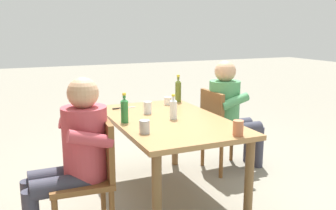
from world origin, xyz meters
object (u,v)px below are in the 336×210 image
object	(u,v)px
person_in_plaid_shirt	(230,110)
table_knife	(122,108)
chair_far_left	(91,171)
bottle_olive	(178,90)
cup_steel	(145,127)
cup_glass	(148,108)
bottle_green	(124,110)
cup_terracotta	(238,128)
dining_table	(168,128)
bottle_clear	(173,108)
person_in_white_shirt	(74,151)
chair_near_right	(221,126)
cup_white	(168,101)

from	to	relation	value
person_in_plaid_shirt	table_knife	bearing A→B (deg)	80.01
chair_far_left	bottle_olive	size ratio (longest dim) A/B	2.98
cup_steel	cup_glass	bearing A→B (deg)	-22.51
person_in_plaid_shirt	bottle_green	xyz separation A→B (m)	(-0.33, 1.27, 0.18)
cup_terracotta	cup_glass	bearing A→B (deg)	21.44
dining_table	cup_terracotta	world-z (taller)	cup_terracotta
bottle_green	cup_glass	size ratio (longest dim) A/B	2.24
cup_glass	chair_far_left	bearing A→B (deg)	131.71
bottle_clear	cup_steel	world-z (taller)	bottle_clear
person_in_white_shirt	bottle_green	distance (m)	0.63
chair_near_right	cup_terracotta	world-z (taller)	chair_near_right
chair_far_left	person_in_white_shirt	size ratio (longest dim) A/B	0.74
chair_far_left	person_in_white_shirt	distance (m)	0.20
cup_terracotta	bottle_olive	bearing A→B (deg)	-5.63
chair_far_left	cup_white	world-z (taller)	chair_far_left
bottle_clear	chair_near_right	bearing A→B (deg)	-62.21
person_in_white_shirt	person_in_plaid_shirt	distance (m)	1.88
chair_far_left	cup_steel	bearing A→B (deg)	-89.99
cup_steel	chair_near_right	bearing A→B (deg)	-57.90
chair_near_right	cup_terracotta	bearing A→B (deg)	154.19
chair_near_right	person_in_white_shirt	bearing A→B (deg)	112.87
chair_near_right	cup_terracotta	distance (m)	1.19
cup_steel	person_in_white_shirt	bearing A→B (deg)	89.37
cup_terracotta	cup_steel	distance (m)	0.70
person_in_plaid_shirt	bottle_olive	size ratio (longest dim) A/B	4.03
chair_far_left	cup_steel	world-z (taller)	chair_far_left
chair_near_right	table_knife	bearing A→B (deg)	78.91
cup_steel	bottle_clear	bearing A→B (deg)	-50.67
cup_steel	chair_far_left	bearing A→B (deg)	90.01
person_in_plaid_shirt	bottle_clear	bearing A→B (deg)	114.69
chair_near_right	bottle_green	distance (m)	1.25
cup_white	person_in_plaid_shirt	bearing A→B (deg)	-105.78
bottle_olive	bottle_clear	bearing A→B (deg)	151.77
cup_terracotta	cup_steel	bearing A→B (deg)	60.89
cup_white	chair_far_left	bearing A→B (deg)	131.52
bottle_olive	cup_glass	world-z (taller)	bottle_olive
chair_far_left	bottle_olive	distance (m)	1.56
person_in_plaid_shirt	bottle_clear	size ratio (longest dim) A/B	5.35
chair_far_left	person_in_white_shirt	world-z (taller)	person_in_white_shirt
cup_white	bottle_clear	bearing A→B (deg)	161.01
dining_table	table_knife	xyz separation A→B (m)	(0.54, 0.25, 0.09)
chair_far_left	bottle_green	distance (m)	0.63
dining_table	chair_far_left	bearing A→B (deg)	114.71
person_in_white_shirt	cup_glass	bearing A→B (deg)	-52.86
person_in_plaid_shirt	bottle_clear	distance (m)	0.94
chair_near_right	person_in_white_shirt	world-z (taller)	person_in_white_shirt
chair_near_right	table_knife	xyz separation A→B (m)	(0.20, 1.02, 0.24)
bottle_olive	cup_white	xyz separation A→B (m)	(-0.10, 0.16, -0.08)
bottle_clear	cup_steel	xyz separation A→B (m)	(-0.31, 0.38, -0.04)
person_in_plaid_shirt	person_in_white_shirt	bearing A→B (deg)	111.61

